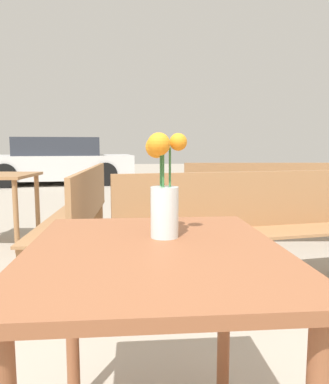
% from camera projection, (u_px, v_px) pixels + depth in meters
% --- Properties ---
extents(table_front, '(0.74, 0.89, 0.75)m').
position_uv_depth(table_front, '(155.00, 288.00, 1.06)').
color(table_front, brown).
rests_on(table_front, ground_plane).
extents(flower_vase, '(0.12, 0.14, 0.32)m').
position_uv_depth(flower_vase, '(164.00, 193.00, 1.15)').
color(flower_vase, silver).
rests_on(flower_vase, table_front).
extents(bench_near, '(0.47, 1.87, 0.85)m').
position_uv_depth(bench_near, '(81.00, 214.00, 3.11)').
color(bench_near, '#9E7047').
rests_on(bench_near, ground_plane).
extents(bench_middle, '(1.93, 0.61, 0.85)m').
position_uv_depth(bench_middle, '(248.00, 226.00, 2.63)').
color(bench_middle, '#9E7047').
rests_on(bench_middle, ground_plane).
extents(bench_far, '(1.97, 0.55, 0.85)m').
position_uv_depth(bench_far, '(275.00, 198.00, 4.00)').
color(bench_far, '#9E7047').
rests_on(bench_far, ground_plane).
extents(parked_car, '(4.08, 2.20, 1.25)m').
position_uv_depth(parked_car, '(59.00, 162.00, 10.20)').
color(parked_car, silver).
rests_on(parked_car, ground_plane).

